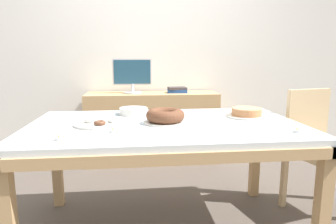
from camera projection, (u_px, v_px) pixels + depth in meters
wall_back at (150, 48)px, 3.56m from camera, size 8.00×0.10×2.60m
dining_table at (165, 135)px, 1.95m from camera, size 1.77×1.06×0.76m
chair at (317, 145)px, 2.28m from camera, size 0.51×0.51×0.94m
sideboard at (152, 127)px, 3.42m from camera, size 1.46×0.44×0.79m
computer_monitor at (132, 76)px, 3.30m from camera, size 0.42×0.20×0.38m
book_stack at (177, 90)px, 3.38m from camera, size 0.24×0.17×0.06m
cake_chocolate_round at (246, 113)px, 2.13m from camera, size 0.29×0.29×0.06m
cake_golden_bundt at (165, 116)px, 1.92m from camera, size 0.28×0.28×0.09m
pastry_platter at (101, 123)px, 1.89m from camera, size 0.35×0.35×0.04m
plate_stack at (134, 111)px, 2.23m from camera, size 0.21×0.21×0.05m
tealight_near_cakes at (59, 139)px, 1.52m from camera, size 0.04×0.04×0.04m
tealight_right_edge at (297, 131)px, 1.68m from camera, size 0.04×0.04×0.04m
tealight_left_edge at (113, 131)px, 1.68m from camera, size 0.04×0.04×0.04m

